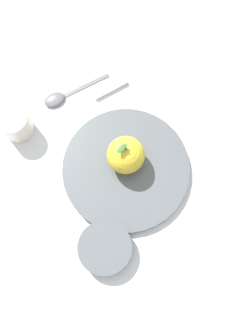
# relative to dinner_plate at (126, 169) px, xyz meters

# --- Properties ---
(ground_plane) EXTENTS (2.40, 2.40, 0.00)m
(ground_plane) POSITION_rel_dinner_plate_xyz_m (0.01, -0.03, -0.01)
(ground_plane) COLOR silver
(dinner_plate) EXTENTS (0.27, 0.27, 0.02)m
(dinner_plate) POSITION_rel_dinner_plate_xyz_m (0.00, 0.00, 0.00)
(dinner_plate) COLOR #4C5156
(dinner_plate) RESTS_ON ground_plane
(apple) EXTENTS (0.08, 0.08, 0.09)m
(apple) POSITION_rel_dinner_plate_xyz_m (-0.00, -0.02, 0.05)
(apple) COLOR gold
(apple) RESTS_ON dinner_plate
(side_bowl) EXTENTS (0.11, 0.11, 0.03)m
(side_bowl) POSITION_rel_dinner_plate_xyz_m (0.05, 0.16, 0.01)
(side_bowl) COLOR #4C5156
(side_bowl) RESTS_ON ground_plane
(cup) EXTENTS (0.06, 0.06, 0.07)m
(cup) POSITION_rel_dinner_plate_xyz_m (0.23, -0.11, 0.03)
(cup) COLOR silver
(cup) RESTS_ON ground_plane
(knife) EXTENTS (0.21, 0.11, 0.01)m
(knife) POSITION_rel_dinner_plate_xyz_m (0.06, -0.17, -0.01)
(knife) COLOR silver
(knife) RESTS_ON ground_plane
(spoon) EXTENTS (0.15, 0.08, 0.01)m
(spoon) POSITION_rel_dinner_plate_xyz_m (0.13, -0.18, -0.01)
(spoon) COLOR #59595E
(spoon) RESTS_ON ground_plane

